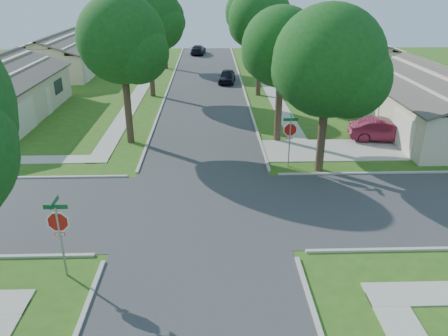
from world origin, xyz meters
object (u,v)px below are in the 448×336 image
object	(u,v)px
stop_sign_ne	(290,132)
house_nw_far	(61,59)
stop_sign_sw	(58,225)
tree_e_near	(282,51)
tree_e_mid	(261,22)
house_ne_near	(438,108)
tree_w_mid	(149,19)
house_ne_far	(357,62)
tree_w_near	(123,44)
car_curb_west	(198,50)
tree_e_far	(248,14)
tree_w_far	(164,19)
tree_ne_corner	(329,67)
car_driveway	(384,130)
car_curb_east	(227,76)

from	to	relation	value
stop_sign_ne	house_nw_far	bearing A→B (deg)	127.16
stop_sign_sw	tree_e_near	world-z (taller)	tree_e_near
tree_e_mid	house_nw_far	xyz separation A→B (m)	(-20.75, 10.99, -4.74)
tree_e_near	house_ne_near	bearing A→B (deg)	10.04
tree_e_near	tree_w_mid	distance (m)	15.26
house_ne_far	tree_e_mid	bearing A→B (deg)	-144.58
tree_e_near	tree_w_near	bearing A→B (deg)	180.00
stop_sign_sw	tree_w_near	world-z (taller)	tree_w_near
tree_e_near	car_curb_west	distance (m)	36.18
tree_e_far	tree_w_far	world-z (taller)	tree_e_far
tree_e_mid	tree_w_near	world-z (taller)	tree_e_mid
tree_e_near	tree_ne_corner	xyz separation A→B (m)	(1.61, -4.80, -0.05)
tree_e_far	tree_w_near	bearing A→B (deg)	-110.60
tree_w_far	house_nw_far	xyz separation A→B (m)	(-11.34, -2.01, -3.99)
tree_e_mid	car_driveway	size ratio (longest dim) A/B	2.13
stop_sign_ne	car_curb_west	world-z (taller)	stop_sign_ne
tree_e_near	tree_w_far	distance (m)	26.71
tree_w_mid	tree_w_far	bearing A→B (deg)	90.05
stop_sign_ne	house_nw_far	size ratio (longest dim) A/B	0.22
house_ne_far	car_driveway	xyz separation A→B (m)	(-4.49, -20.30, -0.80)
house_ne_far	car_driveway	world-z (taller)	house_ne_far
tree_e_far	stop_sign_sw	bearing A→B (deg)	-103.73
stop_sign_ne	tree_e_near	xyz separation A→B (m)	(0.05, 4.31, 3.61)
stop_sign_ne	tree_e_far	world-z (taller)	tree_e_far
tree_w_near	car_driveway	xyz separation A→B (m)	(16.14, -0.31, -5.40)
tree_w_mid	house_ne_far	distance (m)	22.68
stop_sign_sw	tree_w_near	bearing A→B (deg)	89.77
tree_w_mid	car_curb_east	bearing A→B (deg)	37.41
tree_w_mid	car_driveway	world-z (taller)	tree_w_mid
car_driveway	car_curb_east	distance (m)	19.83
stop_sign_sw	car_driveway	distance (m)	21.07
tree_e_mid	house_nw_far	bearing A→B (deg)	152.09
tree_w_mid	house_ne_near	size ratio (longest dim) A/B	0.70
tree_e_near	car_driveway	bearing A→B (deg)	-2.59
car_driveway	tree_w_near	bearing A→B (deg)	98.28
tree_e_near	car_driveway	size ratio (longest dim) A/B	1.92
stop_sign_sw	stop_sign_ne	xyz separation A→B (m)	(9.40, 9.40, 0.00)
car_driveway	stop_sign_sw	bearing A→B (deg)	138.97
stop_sign_sw	tree_w_near	distance (m)	14.30
house_nw_far	car_curb_east	world-z (taller)	house_nw_far
house_ne_far	car_curb_east	size ratio (longest dim) A/B	3.60
tree_w_far	house_ne_far	world-z (taller)	tree_w_far
tree_w_near	car_driveway	bearing A→B (deg)	-1.09
house_ne_near	house_ne_far	bearing A→B (deg)	90.00
tree_e_mid	house_nw_far	world-z (taller)	tree_e_mid
house_ne_near	stop_sign_sw	bearing A→B (deg)	-142.82
tree_e_mid	stop_sign_ne	bearing A→B (deg)	-90.20
stop_sign_ne	car_curb_west	bearing A→B (deg)	98.47
car_curb_east	car_curb_west	size ratio (longest dim) A/B	0.87
stop_sign_sw	house_nw_far	world-z (taller)	house_nw_far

